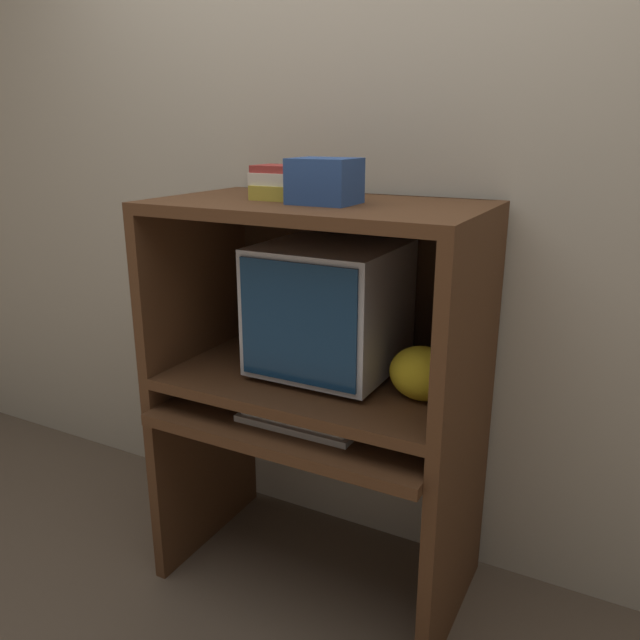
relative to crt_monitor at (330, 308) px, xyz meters
The scene contains 11 objects.
ground_plane 1.03m from the crt_monitor, 93.10° to the right, with size 12.00×12.00×0.00m, color brown.
wall_back 0.45m from the crt_monitor, 93.38° to the left, with size 6.00×0.06×2.60m.
desk_base 0.57m from the crt_monitor, 101.82° to the right, with size 1.00×0.63×0.66m.
desk_monitor_shelf 0.25m from the crt_monitor, 112.66° to the right, with size 1.00×0.58×0.10m.
hutch_upper 0.16m from the crt_monitor, 150.58° to the right, with size 1.00×0.58×0.55m.
crt_monitor is the anchor object (origin of this frame).
keyboard 0.37m from the crt_monitor, 89.61° to the right, with size 0.38×0.16×0.03m.
mouse 0.45m from the crt_monitor, 37.37° to the right, with size 0.06×0.04×0.03m.
snack_bag 0.37m from the crt_monitor, 12.05° to the right, with size 0.20×0.15×0.16m.
book_stack 0.41m from the crt_monitor, 164.30° to the right, with size 0.20×0.15×0.10m.
storage_box 0.41m from the crt_monitor, 73.72° to the right, with size 0.18×0.16×0.13m.
Camera 1 is at (0.88, -1.36, 1.52)m, focal length 35.00 mm.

